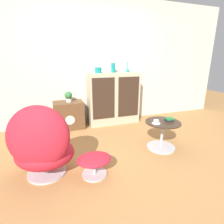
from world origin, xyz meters
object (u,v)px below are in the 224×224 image
(tv_console, at_px, (69,115))
(vase_inner_right, at_px, (127,70))
(coffee_table, at_px, (162,133))
(ottoman, at_px, (94,161))
(potted_plant, at_px, (68,96))
(egg_chair, at_px, (42,146))
(vase_inner_left, at_px, (113,68))
(book_stack, at_px, (169,119))
(sideboard, at_px, (113,98))
(vase_leftmost, at_px, (98,70))
(teacup, at_px, (156,122))

(tv_console, relative_size, vase_inner_right, 2.70)
(coffee_table, bearing_deg, vase_inner_right, 90.40)
(ottoman, height_order, potted_plant, potted_plant)
(coffee_table, bearing_deg, egg_chair, -174.90)
(vase_inner_left, height_order, book_stack, vase_inner_left)
(tv_console, bearing_deg, egg_chair, -106.51)
(sideboard, bearing_deg, potted_plant, -179.85)
(vase_leftmost, height_order, vase_inner_left, vase_inner_left)
(potted_plant, height_order, book_stack, potted_plant)
(tv_console, xyz_separation_m, book_stack, (1.42, -1.37, 0.19))
(ottoman, distance_m, teacup, 1.11)
(vase_inner_left, bearing_deg, egg_chair, -132.81)
(egg_chair, relative_size, vase_inner_right, 4.29)
(egg_chair, relative_size, teacup, 7.36)
(teacup, bearing_deg, ottoman, -164.30)
(egg_chair, distance_m, vase_inner_left, 2.24)
(egg_chair, xyz_separation_m, coffee_table, (1.76, 0.16, -0.16))
(sideboard, distance_m, teacup, 1.42)
(sideboard, height_order, vase_inner_left, vase_inner_left)
(sideboard, bearing_deg, teacup, -82.31)
(tv_console, xyz_separation_m, egg_chair, (-0.45, -1.53, 0.14))
(coffee_table, relative_size, potted_plant, 2.60)
(vase_leftmost, relative_size, potted_plant, 0.66)
(vase_inner_right, xyz_separation_m, potted_plant, (-1.27, -0.01, -0.49))
(coffee_table, xyz_separation_m, teacup, (-0.15, -0.03, 0.22))
(sideboard, bearing_deg, ottoman, -116.48)
(teacup, distance_m, book_stack, 0.26)
(vase_leftmost, bearing_deg, vase_inner_right, 0.00)
(ottoman, relative_size, coffee_table, 0.78)
(coffee_table, relative_size, teacup, 4.27)
(egg_chair, relative_size, book_stack, 7.44)
(tv_console, xyz_separation_m, coffee_table, (1.30, -1.37, -0.03))
(vase_inner_right, bearing_deg, tv_console, -179.70)
(potted_plant, relative_size, teacup, 1.64)
(egg_chair, bearing_deg, coffee_table, 5.10)
(coffee_table, relative_size, book_stack, 4.32)
(egg_chair, bearing_deg, sideboard, 47.12)
(vase_inner_right, distance_m, potted_plant, 1.37)
(tv_console, bearing_deg, vase_inner_left, 0.40)
(coffee_table, bearing_deg, potted_plant, 133.11)
(coffee_table, xyz_separation_m, book_stack, (0.11, 0.00, 0.22))
(ottoman, bearing_deg, book_stack, 14.11)
(sideboard, bearing_deg, tv_console, -179.83)
(book_stack, bearing_deg, tv_console, 135.99)
(sideboard, xyz_separation_m, vase_leftmost, (-0.32, 0.00, 0.61))
(sideboard, height_order, ottoman, sideboard)
(ottoman, distance_m, coffee_table, 1.23)
(vase_leftmost, xyz_separation_m, vase_inner_left, (0.32, -0.00, 0.04))
(ottoman, bearing_deg, teacup, 15.70)
(potted_plant, bearing_deg, vase_leftmost, 0.57)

